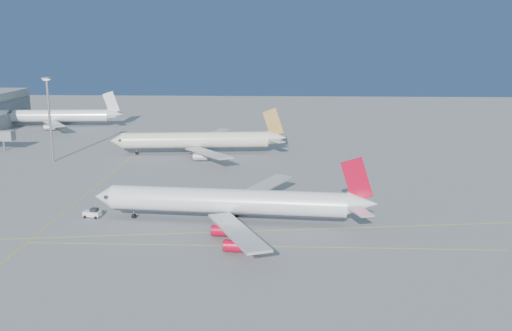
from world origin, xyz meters
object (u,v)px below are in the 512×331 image
airliner_etihad (200,140)px  pushback_tug (93,213)px  airliner_virgin (233,202)px  airliner_third (57,116)px  light_mast (49,113)px

airliner_etihad → pushback_tug: 69.10m
airliner_virgin → pushback_tug: bearing=-179.0°
airliner_third → light_mast: size_ratio=2.17×
light_mast → airliner_virgin: bearing=-42.6°
pushback_tug → light_mast: size_ratio=0.15×
airliner_etihad → light_mast: (-44.13, -13.47, 10.73)m
airliner_etihad → airliner_third: 87.81m
airliner_etihad → airliner_third: airliner_etihad is taller
airliner_virgin → airliner_etihad: (-16.83, 69.59, 0.14)m
light_mast → airliner_third: bearing=110.3°
airliner_etihad → light_mast: size_ratio=2.24×
airliner_etihad → airliner_third: (-69.12, 54.16, -0.04)m
airliner_etihad → pushback_tug: airliner_etihad is taller
airliner_third → pushback_tug: 133.74m
airliner_virgin → airliner_third: bearing=129.5°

